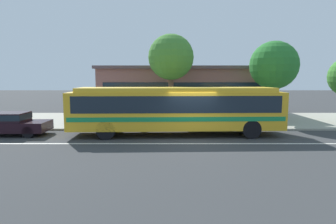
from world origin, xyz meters
name	(u,v)px	position (x,y,z in m)	size (l,w,h in m)	color
ground_plane	(193,140)	(0.00, 0.00, 0.00)	(120.00, 120.00, 0.00)	#343638
sidewalk_slab	(186,120)	(0.00, 6.71, 0.06)	(60.00, 8.00, 0.12)	#A09F8E
lane_stripe_center	(195,144)	(0.00, -0.80, 0.00)	(56.00, 0.16, 0.01)	silver
transit_bus	(177,108)	(-0.82, 1.36, 1.57)	(11.78, 2.85, 2.69)	gold
sedan_behind_bus	(7,122)	(-10.40, 1.31, 0.72)	(4.47, 1.82, 1.29)	black
pedestrian_waiting_near_sign	(133,111)	(-3.58, 3.63, 1.08)	(0.36, 0.36, 1.65)	navy
bus_stop_sign	(227,102)	(2.35, 3.31, 1.73)	(0.10, 0.44, 2.51)	gray
street_tree_near_stop	(172,58)	(-1.08, 5.70, 4.63)	(3.19, 3.19, 6.15)	brown
street_tree_mid_block	(275,65)	(6.10, 5.55, 4.08)	(3.35, 3.35, 5.65)	brown
station_building	(183,90)	(0.04, 11.92, 2.10)	(14.41, 8.46, 4.18)	#80514E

